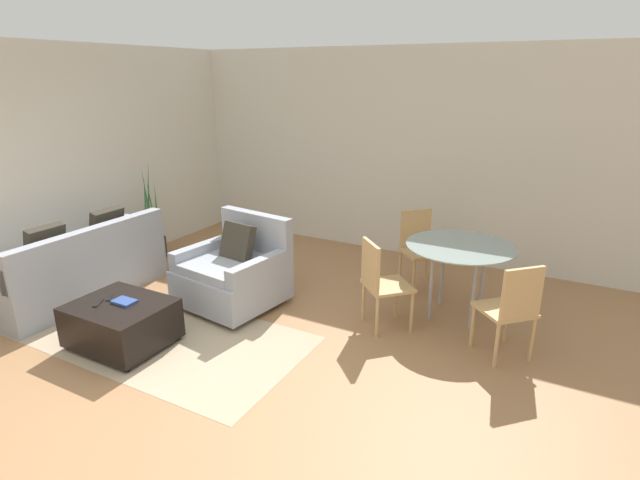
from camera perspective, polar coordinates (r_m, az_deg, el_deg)
ground_plane at (r=4.30m, az=-16.45°, el=-16.37°), size 20.00×20.00×0.00m
wall_back at (r=7.01m, az=6.18°, el=9.96°), size 12.00×0.06×2.75m
wall_left at (r=6.74m, az=-25.64°, el=7.93°), size 0.06×12.00×2.75m
area_rug at (r=5.13m, az=-17.68°, el=-10.37°), size 2.83×1.45×0.01m
couch at (r=6.21m, az=-25.98°, el=-3.15°), size 0.86×1.91×0.93m
armchair at (r=5.47m, az=-9.74°, el=-3.72°), size 1.08×1.06×0.95m
ottoman at (r=5.00m, az=-21.73°, el=-8.72°), size 0.86×0.71×0.42m
book_stack at (r=4.91m, az=-21.46°, el=-6.56°), size 0.21×0.14×0.02m
tv_remote_primary at (r=4.99m, az=-24.02°, el=-6.60°), size 0.11×0.16×0.01m
tv_remote_secondary at (r=5.06m, az=-22.94°, el=-6.09°), size 0.12×0.13×0.01m
potted_plant at (r=7.18m, az=-18.50°, el=0.24°), size 0.33×0.33×1.34m
dining_table at (r=5.18m, az=15.67°, el=-1.55°), size 1.08×1.08×0.78m
dining_chair_near_left at (r=4.86m, az=6.85°, el=-4.46°), size 0.59×0.59×0.90m
dining_chair_near_right at (r=4.60m, az=21.09°, el=-7.00°), size 0.59×0.59×0.90m
dining_chair_far_left at (r=5.94m, az=11.22°, el=-0.38°), size 0.59×0.59×0.90m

